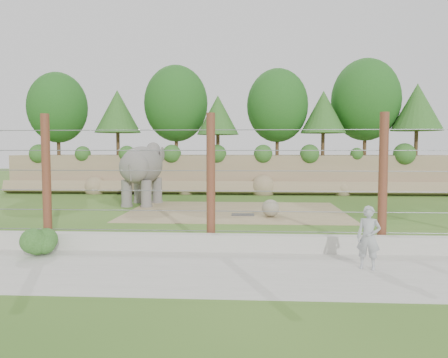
# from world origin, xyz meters

# --- Properties ---
(ground) EXTENTS (90.00, 90.00, 0.00)m
(ground) POSITION_xyz_m (0.00, 0.00, 0.00)
(ground) COLOR #325C1C
(ground) RESTS_ON ground
(back_embankment) EXTENTS (30.00, 5.52, 8.77)m
(back_embankment) POSITION_xyz_m (0.59, 12.68, 3.97)
(back_embankment) COLOR #8F7B59
(back_embankment) RESTS_ON ground
(dirt_patch) EXTENTS (10.00, 7.00, 0.02)m
(dirt_patch) POSITION_xyz_m (0.50, 3.00, 0.01)
(dirt_patch) COLOR #8D7D54
(dirt_patch) RESTS_ON ground
(drain_grate) EXTENTS (1.00, 0.60, 0.03)m
(drain_grate) POSITION_xyz_m (0.85, 1.82, 0.04)
(drain_grate) COLOR #262628
(drain_grate) RESTS_ON dirt_patch
(elephant) EXTENTS (2.14, 4.14, 3.22)m
(elephant) POSITION_xyz_m (-4.48, 5.14, 1.61)
(elephant) COLOR #66605C
(elephant) RESTS_ON ground
(stone_ball) EXTENTS (0.75, 0.75, 0.75)m
(stone_ball) POSITION_xyz_m (2.04, 1.34, 0.40)
(stone_ball) COLOR gray
(stone_ball) RESTS_ON dirt_patch
(retaining_wall) EXTENTS (26.00, 0.35, 0.50)m
(retaining_wall) POSITION_xyz_m (0.00, -5.00, 0.25)
(retaining_wall) COLOR #B1AFA3
(retaining_wall) RESTS_ON ground
(walkway) EXTENTS (26.00, 4.00, 0.01)m
(walkway) POSITION_xyz_m (0.00, -7.00, 0.01)
(walkway) COLOR #B1AFA3
(walkway) RESTS_ON ground
(barrier_fence) EXTENTS (20.26, 0.26, 4.00)m
(barrier_fence) POSITION_xyz_m (0.00, -4.50, 2.00)
(barrier_fence) COLOR #5D2B20
(barrier_fence) RESTS_ON ground
(walkway_shrub) EXTENTS (0.78, 0.78, 0.78)m
(walkway_shrub) POSITION_xyz_m (-4.60, -5.80, 0.40)
(walkway_shrub) COLOR #2A581C
(walkway_shrub) RESTS_ON walkway
(zookeeper) EXTENTS (0.67, 0.56, 1.55)m
(zookeeper) POSITION_xyz_m (4.05, -6.63, 0.79)
(zookeeper) COLOR silver
(zookeeper) RESTS_ON walkway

